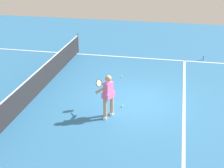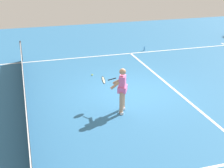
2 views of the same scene
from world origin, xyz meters
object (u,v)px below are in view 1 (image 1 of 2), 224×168
at_px(tennis_player, 108,94).
at_px(tennis_ball_mid, 122,106).
at_px(tennis_ball_near, 121,76).
at_px(water_bottle, 203,58).

xyz_separation_m(tennis_player, tennis_ball_mid, (0.79, -0.37, -0.81)).
distance_m(tennis_ball_near, water_bottle, 4.84).
distance_m(tennis_player, tennis_ball_near, 3.74).
height_order(tennis_ball_mid, water_bottle, water_bottle).
relative_size(tennis_ball_mid, water_bottle, 0.28).
relative_size(tennis_player, tennis_ball_near, 23.48).
relative_size(tennis_ball_near, water_bottle, 0.28).
bearing_deg(tennis_ball_mid, tennis_ball_near, 10.94).
bearing_deg(water_bottle, tennis_player, 152.32).
bearing_deg(tennis_ball_mid, tennis_player, 155.14).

